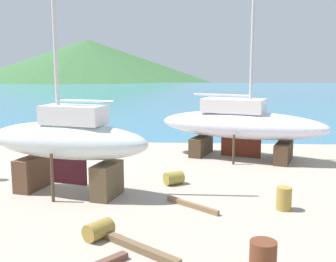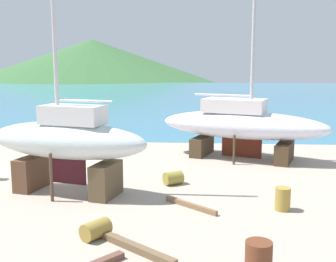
{
  "view_description": "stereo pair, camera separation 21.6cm",
  "coord_description": "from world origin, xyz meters",
  "px_view_note": "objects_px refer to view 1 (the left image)",
  "views": [
    {
      "loc": [
        6.51,
        -18.82,
        5.05
      ],
      "look_at": [
        5.4,
        0.03,
        1.98
      ],
      "focal_mm": 44.47,
      "sensor_mm": 36.0,
      "label": 1
    },
    {
      "loc": [
        6.73,
        -18.81,
        5.05
      ],
      "look_at": [
        5.4,
        0.03,
        1.98
      ],
      "focal_mm": 44.47,
      "sensor_mm": 36.0,
      "label": 2
    }
  ],
  "objects_px": {
    "sailboat_small_center": "(67,141)",
    "barrel_tar_black": "(174,178)",
    "barrel_tipped_right": "(263,260)",
    "sailboat_mid_port": "(241,124)",
    "barrel_tipped_center": "(284,198)",
    "barrel_rust_far": "(99,230)"
  },
  "relations": [
    {
      "from": "sailboat_small_center",
      "to": "barrel_tar_black",
      "type": "height_order",
      "value": "sailboat_small_center"
    },
    {
      "from": "sailboat_small_center",
      "to": "barrel_tar_black",
      "type": "xyz_separation_m",
      "value": [
        4.06,
        1.43,
        -1.79
      ]
    },
    {
      "from": "barrel_tar_black",
      "to": "sailboat_small_center",
      "type": "bearing_deg",
      "value": -160.66
    },
    {
      "from": "barrel_tar_black",
      "to": "barrel_tipped_right",
      "type": "bearing_deg",
      "value": -72.11
    },
    {
      "from": "sailboat_mid_port",
      "to": "barrel_tipped_right",
      "type": "bearing_deg",
      "value": -73.98
    },
    {
      "from": "sailboat_mid_port",
      "to": "barrel_tipped_center",
      "type": "xyz_separation_m",
      "value": [
        0.63,
        -8.04,
        -1.44
      ]
    },
    {
      "from": "sailboat_small_center",
      "to": "sailboat_mid_port",
      "type": "height_order",
      "value": "sailboat_small_center"
    },
    {
      "from": "barrel_tipped_center",
      "to": "barrel_tipped_right",
      "type": "xyz_separation_m",
      "value": [
        -1.51,
        -4.77,
        0.05
      ]
    },
    {
      "from": "barrel_tar_black",
      "to": "barrel_tipped_right",
      "type": "height_order",
      "value": "barrel_tipped_right"
    },
    {
      "from": "sailboat_small_center",
      "to": "barrel_tipped_center",
      "type": "bearing_deg",
      "value": -176.0
    },
    {
      "from": "sailboat_mid_port",
      "to": "barrel_tipped_center",
      "type": "relative_size",
      "value": 15.76
    },
    {
      "from": "sailboat_small_center",
      "to": "sailboat_mid_port",
      "type": "relative_size",
      "value": 1.0
    },
    {
      "from": "barrel_tar_black",
      "to": "sailboat_mid_port",
      "type": "bearing_deg",
      "value": 57.18
    },
    {
      "from": "sailboat_small_center",
      "to": "barrel_rust_far",
      "type": "xyz_separation_m",
      "value": [
        2.13,
        -4.21,
        -1.8
      ]
    },
    {
      "from": "barrel_rust_far",
      "to": "barrel_tipped_right",
      "type": "bearing_deg",
      "value": -24.26
    },
    {
      "from": "sailboat_small_center",
      "to": "barrel_rust_far",
      "type": "bearing_deg",
      "value": 130.86
    },
    {
      "from": "barrel_rust_far",
      "to": "barrel_tar_black",
      "type": "distance_m",
      "value": 5.96
    },
    {
      "from": "sailboat_mid_port",
      "to": "barrel_rust_far",
      "type": "distance_m",
      "value": 12.14
    },
    {
      "from": "sailboat_small_center",
      "to": "barrel_tipped_center",
      "type": "height_order",
      "value": "sailboat_small_center"
    },
    {
      "from": "sailboat_small_center",
      "to": "sailboat_mid_port",
      "type": "distance_m",
      "value": 9.93
    },
    {
      "from": "sailboat_small_center",
      "to": "barrel_tar_black",
      "type": "distance_m",
      "value": 4.67
    },
    {
      "from": "barrel_tipped_center",
      "to": "barrel_tipped_right",
      "type": "height_order",
      "value": "barrel_tipped_right"
    }
  ]
}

